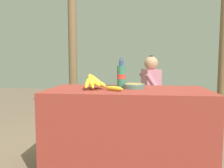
{
  "coord_description": "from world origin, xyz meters",
  "views": [
    {
      "loc": [
        0.1,
        -2.1,
        1.02
      ],
      "look_at": [
        -0.15,
        0.05,
        0.8
      ],
      "focal_mm": 38.0,
      "sensor_mm": 36.0,
      "label": 1
    }
  ],
  "objects_px": {
    "banana_bunch_ripe": "(93,81)",
    "support_post_near": "(73,37)",
    "wooden_bench": "(145,108)",
    "serving_bowl": "(134,86)",
    "water_bottle": "(121,76)",
    "loose_banana_front": "(114,88)",
    "banana_bunch_green": "(116,99)",
    "support_post_far": "(224,35)",
    "seated_vendor": "(148,89)"
  },
  "relations": [
    {
      "from": "banana_bunch_ripe",
      "to": "support_post_near",
      "type": "bearing_deg",
      "value": 111.21
    },
    {
      "from": "wooden_bench",
      "to": "support_post_near",
      "type": "bearing_deg",
      "value": 160.87
    },
    {
      "from": "serving_bowl",
      "to": "water_bottle",
      "type": "relative_size",
      "value": 0.72
    },
    {
      "from": "wooden_bench",
      "to": "loose_banana_front",
      "type": "bearing_deg",
      "value": -102.06
    },
    {
      "from": "banana_bunch_green",
      "to": "loose_banana_front",
      "type": "bearing_deg",
      "value": -85.4
    },
    {
      "from": "serving_bowl",
      "to": "support_post_far",
      "type": "xyz_separation_m",
      "value": [
        1.33,
        1.66,
        0.61
      ]
    },
    {
      "from": "banana_bunch_ripe",
      "to": "seated_vendor",
      "type": "xyz_separation_m",
      "value": [
        0.54,
        1.3,
        -0.21
      ]
    },
    {
      "from": "loose_banana_front",
      "to": "support_post_near",
      "type": "xyz_separation_m",
      "value": [
        -0.88,
        1.86,
        0.61
      ]
    },
    {
      "from": "support_post_near",
      "to": "wooden_bench",
      "type": "bearing_deg",
      "value": -19.13
    },
    {
      "from": "wooden_bench",
      "to": "support_post_far",
      "type": "bearing_deg",
      "value": 19.13
    },
    {
      "from": "serving_bowl",
      "to": "seated_vendor",
      "type": "bearing_deg",
      "value": 81.74
    },
    {
      "from": "loose_banana_front",
      "to": "support_post_near",
      "type": "height_order",
      "value": "support_post_near"
    },
    {
      "from": "banana_bunch_ripe",
      "to": "banana_bunch_green",
      "type": "relative_size",
      "value": 1.09
    },
    {
      "from": "water_bottle",
      "to": "loose_banana_front",
      "type": "xyz_separation_m",
      "value": [
        -0.04,
        -0.29,
        -0.09
      ]
    },
    {
      "from": "banana_bunch_green",
      "to": "support_post_far",
      "type": "distance_m",
      "value": 1.91
    },
    {
      "from": "wooden_bench",
      "to": "banana_bunch_green",
      "type": "height_order",
      "value": "banana_bunch_green"
    },
    {
      "from": "serving_bowl",
      "to": "banana_bunch_ripe",
      "type": "bearing_deg",
      "value": -165.86
    },
    {
      "from": "loose_banana_front",
      "to": "support_post_near",
      "type": "distance_m",
      "value": 2.14
    },
    {
      "from": "banana_bunch_ripe",
      "to": "wooden_bench",
      "type": "xyz_separation_m",
      "value": [
        0.51,
        1.34,
        -0.5
      ]
    },
    {
      "from": "loose_banana_front",
      "to": "support_post_far",
      "type": "bearing_deg",
      "value": 51.13
    },
    {
      "from": "support_post_far",
      "to": "banana_bunch_green",
      "type": "bearing_deg",
      "value": -165.62
    },
    {
      "from": "banana_bunch_ripe",
      "to": "support_post_far",
      "type": "distance_m",
      "value": 2.5
    },
    {
      "from": "loose_banana_front",
      "to": "support_post_near",
      "type": "bearing_deg",
      "value": 115.33
    },
    {
      "from": "serving_bowl",
      "to": "banana_bunch_green",
      "type": "bearing_deg",
      "value": 102.59
    },
    {
      "from": "banana_bunch_ripe",
      "to": "support_post_near",
      "type": "distance_m",
      "value": 1.96
    },
    {
      "from": "loose_banana_front",
      "to": "banana_bunch_ripe",
      "type": "bearing_deg",
      "value": 152.13
    },
    {
      "from": "serving_bowl",
      "to": "wooden_bench",
      "type": "distance_m",
      "value": 1.34
    },
    {
      "from": "serving_bowl",
      "to": "banana_bunch_green",
      "type": "height_order",
      "value": "serving_bowl"
    },
    {
      "from": "water_bottle",
      "to": "support_post_far",
      "type": "relative_size",
      "value": 0.1
    },
    {
      "from": "loose_banana_front",
      "to": "wooden_bench",
      "type": "distance_m",
      "value": 1.55
    },
    {
      "from": "water_bottle",
      "to": "support_post_near",
      "type": "distance_m",
      "value": 1.89
    },
    {
      "from": "serving_bowl",
      "to": "banana_bunch_green",
      "type": "relative_size",
      "value": 0.72
    },
    {
      "from": "seated_vendor",
      "to": "support_post_far",
      "type": "relative_size",
      "value": 0.39
    },
    {
      "from": "water_bottle",
      "to": "support_post_far",
      "type": "height_order",
      "value": "support_post_far"
    },
    {
      "from": "serving_bowl",
      "to": "support_post_near",
      "type": "distance_m",
      "value": 2.05
    },
    {
      "from": "wooden_bench",
      "to": "seated_vendor",
      "type": "height_order",
      "value": "seated_vendor"
    },
    {
      "from": "serving_bowl",
      "to": "seated_vendor",
      "type": "xyz_separation_m",
      "value": [
        0.18,
        1.21,
        -0.17
      ]
    },
    {
      "from": "water_bottle",
      "to": "banana_bunch_green",
      "type": "xyz_separation_m",
      "value": [
        -0.16,
        1.15,
        -0.42
      ]
    },
    {
      "from": "support_post_near",
      "to": "support_post_far",
      "type": "distance_m",
      "value": 2.37
    },
    {
      "from": "loose_banana_front",
      "to": "water_bottle",
      "type": "bearing_deg",
      "value": 82.25
    },
    {
      "from": "seated_vendor",
      "to": "water_bottle",
      "type": "bearing_deg",
      "value": 60.99
    },
    {
      "from": "banana_bunch_green",
      "to": "serving_bowl",
      "type": "bearing_deg",
      "value": -77.41
    },
    {
      "from": "water_bottle",
      "to": "banana_bunch_green",
      "type": "relative_size",
      "value": 1.0
    },
    {
      "from": "serving_bowl",
      "to": "support_post_far",
      "type": "relative_size",
      "value": 0.07
    },
    {
      "from": "seated_vendor",
      "to": "support_post_near",
      "type": "bearing_deg",
      "value": -34.49
    },
    {
      "from": "serving_bowl",
      "to": "wooden_bench",
      "type": "relative_size",
      "value": 0.12
    },
    {
      "from": "banana_bunch_ripe",
      "to": "loose_banana_front",
      "type": "height_order",
      "value": "banana_bunch_ripe"
    },
    {
      "from": "water_bottle",
      "to": "seated_vendor",
      "type": "height_order",
      "value": "seated_vendor"
    },
    {
      "from": "wooden_bench",
      "to": "support_post_near",
      "type": "relative_size",
      "value": 0.59
    },
    {
      "from": "banana_bunch_green",
      "to": "support_post_near",
      "type": "bearing_deg",
      "value": 151.54
    }
  ]
}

